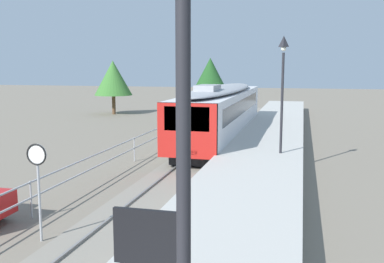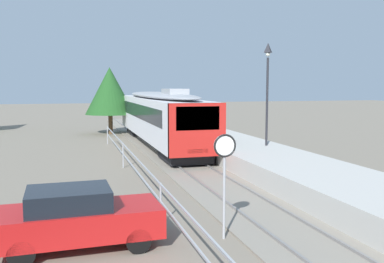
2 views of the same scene
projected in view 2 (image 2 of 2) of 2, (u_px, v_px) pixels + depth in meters
ground_plane at (127, 164)px, 22.02m from camera, size 160.00×160.00×0.00m
track_rails at (183, 160)px, 22.84m from camera, size 3.20×60.00×0.14m
commuter_train at (159, 114)px, 28.39m from camera, size 2.82×18.03×3.74m
station_platform at (239, 150)px, 23.69m from camera, size 3.90×60.00×0.90m
platform_lamp_mid_platform at (268, 75)px, 22.00m from camera, size 0.34×0.34×5.35m
speed_limit_sign at (225, 160)px, 11.00m from camera, size 0.61×0.10×2.81m
carpark_fence at (161, 194)px, 12.28m from camera, size 0.06×36.06×1.25m
parked_hatchback_red at (78, 217)px, 10.53m from camera, size 4.05×1.88×1.53m
tree_behind_station_far at (110, 91)px, 35.45m from camera, size 4.14×4.14×5.60m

